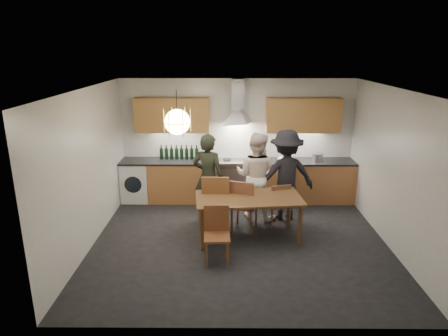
{
  "coord_description": "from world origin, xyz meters",
  "views": [
    {
      "loc": [
        -0.23,
        -6.26,
        3.21
      ],
      "look_at": [
        -0.27,
        0.4,
        1.2
      ],
      "focal_mm": 32.0,
      "sensor_mm": 36.0,
      "label": 1
    }
  ],
  "objects_px": {
    "dining_table": "(249,202)",
    "chair_front": "(217,230)",
    "person_mid": "(256,176)",
    "mixing_bowl": "(284,160)",
    "stock_pot": "(317,157)",
    "person_right": "(286,175)",
    "person_left": "(208,178)",
    "chair_back_left": "(216,199)",
    "wine_bottles": "(179,152)"
  },
  "relations": [
    {
      "from": "dining_table",
      "to": "person_right",
      "type": "bearing_deg",
      "value": 43.11
    },
    {
      "from": "chair_front",
      "to": "person_left",
      "type": "xyz_separation_m",
      "value": [
        -0.19,
        1.51,
        0.35
      ]
    },
    {
      "from": "person_left",
      "to": "person_right",
      "type": "distance_m",
      "value": 1.48
    },
    {
      "from": "person_left",
      "to": "mixing_bowl",
      "type": "xyz_separation_m",
      "value": [
        1.56,
        1.01,
        0.08
      ]
    },
    {
      "from": "dining_table",
      "to": "chair_back_left",
      "type": "bearing_deg",
      "value": 148.16
    },
    {
      "from": "stock_pot",
      "to": "wine_bottles",
      "type": "bearing_deg",
      "value": 177.99
    },
    {
      "from": "chair_back_left",
      "to": "person_left",
      "type": "bearing_deg",
      "value": -70.4
    },
    {
      "from": "person_left",
      "to": "wine_bottles",
      "type": "height_order",
      "value": "person_left"
    },
    {
      "from": "chair_front",
      "to": "person_left",
      "type": "bearing_deg",
      "value": 94.64
    },
    {
      "from": "dining_table",
      "to": "chair_front",
      "type": "distance_m",
      "value": 0.94
    },
    {
      "from": "person_mid",
      "to": "mixing_bowl",
      "type": "relative_size",
      "value": 6.06
    },
    {
      "from": "person_mid",
      "to": "wine_bottles",
      "type": "relative_size",
      "value": 2.04
    },
    {
      "from": "dining_table",
      "to": "person_left",
      "type": "relative_size",
      "value": 1.1
    },
    {
      "from": "dining_table",
      "to": "person_right",
      "type": "relative_size",
      "value": 1.07
    },
    {
      "from": "mixing_bowl",
      "to": "wine_bottles",
      "type": "xyz_separation_m",
      "value": [
        -2.24,
        0.16,
        0.12
      ]
    },
    {
      "from": "mixing_bowl",
      "to": "dining_table",
      "type": "bearing_deg",
      "value": -115.41
    },
    {
      "from": "stock_pot",
      "to": "wine_bottles",
      "type": "relative_size",
      "value": 0.26
    },
    {
      "from": "person_left",
      "to": "wine_bottles",
      "type": "distance_m",
      "value": 1.36
    },
    {
      "from": "chair_back_left",
      "to": "person_left",
      "type": "height_order",
      "value": "person_left"
    },
    {
      "from": "person_right",
      "to": "stock_pot",
      "type": "bearing_deg",
      "value": -140.0
    },
    {
      "from": "person_mid",
      "to": "chair_front",
      "type": "bearing_deg",
      "value": 90.73
    },
    {
      "from": "person_left",
      "to": "stock_pot",
      "type": "bearing_deg",
      "value": -132.89
    },
    {
      "from": "dining_table",
      "to": "person_left",
      "type": "xyz_separation_m",
      "value": [
        -0.72,
        0.75,
        0.18
      ]
    },
    {
      "from": "chair_front",
      "to": "mixing_bowl",
      "type": "relative_size",
      "value": 3.14
    },
    {
      "from": "person_left",
      "to": "mixing_bowl",
      "type": "height_order",
      "value": "person_left"
    },
    {
      "from": "person_mid",
      "to": "person_right",
      "type": "bearing_deg",
      "value": -159.56
    },
    {
      "from": "person_left",
      "to": "mixing_bowl",
      "type": "distance_m",
      "value": 1.86
    },
    {
      "from": "dining_table",
      "to": "stock_pot",
      "type": "height_order",
      "value": "stock_pot"
    },
    {
      "from": "chair_front",
      "to": "mixing_bowl",
      "type": "height_order",
      "value": "mixing_bowl"
    },
    {
      "from": "chair_back_left",
      "to": "chair_front",
      "type": "relative_size",
      "value": 1.21
    },
    {
      "from": "stock_pot",
      "to": "person_mid",
      "type": "bearing_deg",
      "value": -146.28
    },
    {
      "from": "mixing_bowl",
      "to": "wine_bottles",
      "type": "distance_m",
      "value": 2.25
    },
    {
      "from": "chair_back_left",
      "to": "chair_front",
      "type": "height_order",
      "value": "chair_back_left"
    },
    {
      "from": "wine_bottles",
      "to": "person_left",
      "type": "bearing_deg",
      "value": -59.73
    },
    {
      "from": "mixing_bowl",
      "to": "chair_front",
      "type": "bearing_deg",
      "value": -118.44
    },
    {
      "from": "dining_table",
      "to": "stock_pot",
      "type": "xyz_separation_m",
      "value": [
        1.55,
        1.81,
        0.31
      ]
    },
    {
      "from": "dining_table",
      "to": "chair_front",
      "type": "height_order",
      "value": "chair_front"
    },
    {
      "from": "stock_pot",
      "to": "mixing_bowl",
      "type": "bearing_deg",
      "value": -175.86
    },
    {
      "from": "person_left",
      "to": "stock_pot",
      "type": "xyz_separation_m",
      "value": [
        2.28,
        1.06,
        0.12
      ]
    },
    {
      "from": "stock_pot",
      "to": "wine_bottles",
      "type": "xyz_separation_m",
      "value": [
        -2.96,
        0.1,
        0.08
      ]
    },
    {
      "from": "chair_front",
      "to": "person_right",
      "type": "distance_m",
      "value": 2.1
    },
    {
      "from": "chair_back_left",
      "to": "chair_front",
      "type": "xyz_separation_m",
      "value": [
        0.04,
        -1.04,
        -0.1
      ]
    },
    {
      "from": "dining_table",
      "to": "chair_back_left",
      "type": "distance_m",
      "value": 0.64
    },
    {
      "from": "chair_back_left",
      "to": "wine_bottles",
      "type": "bearing_deg",
      "value": -61.34
    },
    {
      "from": "dining_table",
      "to": "mixing_bowl",
      "type": "xyz_separation_m",
      "value": [
        0.83,
        1.76,
        0.26
      ]
    },
    {
      "from": "chair_back_left",
      "to": "mixing_bowl",
      "type": "height_order",
      "value": "chair_back_left"
    },
    {
      "from": "person_right",
      "to": "person_left",
      "type": "bearing_deg",
      "value": -5.17
    },
    {
      "from": "person_mid",
      "to": "mixing_bowl",
      "type": "distance_m",
      "value": 1.08
    },
    {
      "from": "mixing_bowl",
      "to": "person_right",
      "type": "bearing_deg",
      "value": -95.41
    },
    {
      "from": "dining_table",
      "to": "mixing_bowl",
      "type": "distance_m",
      "value": 1.96
    }
  ]
}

